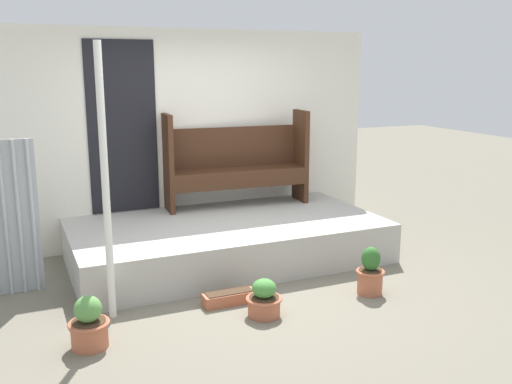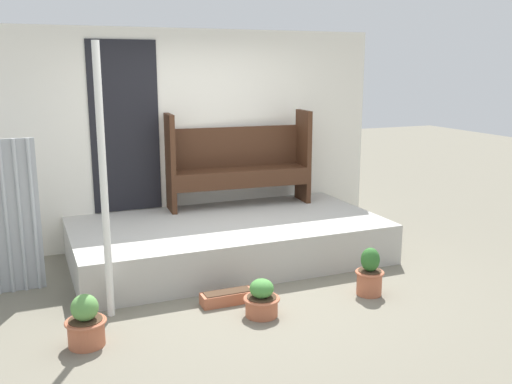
{
  "view_description": "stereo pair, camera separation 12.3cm",
  "coord_description": "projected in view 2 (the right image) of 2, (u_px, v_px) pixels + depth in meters",
  "views": [
    {
      "loc": [
        -2.1,
        -4.9,
        2.17
      ],
      "look_at": [
        0.2,
        0.32,
        0.9
      ],
      "focal_mm": 40.0,
      "sensor_mm": 36.0,
      "label": 1
    },
    {
      "loc": [
        -1.99,
        -4.95,
        2.17
      ],
      "look_at": [
        0.2,
        0.32,
        0.9
      ],
      "focal_mm": 40.0,
      "sensor_mm": 36.0,
      "label": 2
    }
  ],
  "objects": [
    {
      "name": "ground_plane",
      "position": [
        250.0,
        288.0,
        5.68
      ],
      "size": [
        24.0,
        24.0,
        0.0
      ],
      "primitive_type": "plane",
      "color": "#706B5B"
    },
    {
      "name": "porch_slab",
      "position": [
        228.0,
        240.0,
        6.48
      ],
      "size": [
        3.44,
        1.82,
        0.45
      ],
      "color": "#B2AFA8",
      "rests_on": "ground_plane"
    },
    {
      "name": "house_wall",
      "position": [
        199.0,
        136.0,
        7.08
      ],
      "size": [
        4.64,
        0.08,
        2.6
      ],
      "color": "white",
      "rests_on": "ground_plane"
    },
    {
      "name": "support_post",
      "position": [
        104.0,
        185.0,
        4.8
      ],
      "size": [
        0.06,
        0.06,
        2.37
      ],
      "color": "white",
      "rests_on": "ground_plane"
    },
    {
      "name": "bench",
      "position": [
        239.0,
        160.0,
        7.07
      ],
      "size": [
        1.8,
        0.52,
        1.17
      ],
      "rotation": [
        0.0,
        0.0,
        -0.07
      ],
      "color": "#422616",
      "rests_on": "porch_slab"
    },
    {
      "name": "flower_pot_left",
      "position": [
        86.0,
        324.0,
        4.48
      ],
      "size": [
        0.33,
        0.33,
        0.43
      ],
      "color": "#B26042",
      "rests_on": "ground_plane"
    },
    {
      "name": "flower_pot_middle",
      "position": [
        262.0,
        300.0,
        5.02
      ],
      "size": [
        0.33,
        0.33,
        0.34
      ],
      "color": "#B26042",
      "rests_on": "ground_plane"
    },
    {
      "name": "flower_pot_right",
      "position": [
        370.0,
        274.0,
        5.48
      ],
      "size": [
        0.28,
        0.28,
        0.47
      ],
      "color": "#B26042",
      "rests_on": "ground_plane"
    },
    {
      "name": "planter_box_rect",
      "position": [
        227.0,
        297.0,
        5.3
      ],
      "size": [
        0.5,
        0.17,
        0.12
      ],
      "color": "#B26042",
      "rests_on": "ground_plane"
    }
  ]
}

